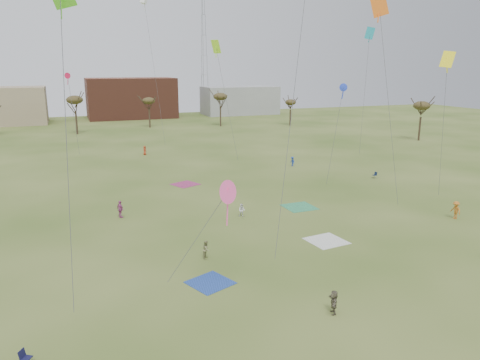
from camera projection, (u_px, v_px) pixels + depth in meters
name	position (u px, v px, depth m)	size (l,w,h in m)	color
ground	(302.00, 297.00, 31.40)	(260.00, 260.00, 0.00)	#385319
spectator_fore_b	(206.00, 249.00, 37.59)	(0.74, 0.58, 1.53)	#888756
spectator_fore_c	(334.00, 302.00, 29.13)	(1.47, 0.47, 1.59)	brown
flyer_mid_b	(456.00, 210.00, 47.35)	(1.21, 0.70, 1.88)	#C26F24
spectator_mid_d	(120.00, 209.00, 47.69)	(1.07, 0.45, 1.83)	#A94687
spectator_mid_e	(242.00, 210.00, 48.00)	(0.69, 0.54, 1.41)	white
flyer_far_b	(145.00, 150.00, 81.81)	(0.79, 0.52, 1.62)	#AE391D
flyer_far_c	(292.00, 161.00, 72.46)	(0.99, 0.57, 1.54)	#213E98
blanket_blue	(210.00, 283.00, 33.46)	(2.83, 2.83, 0.03)	#2547A2
blanket_cream	(326.00, 241.00, 41.47)	(3.18, 3.18, 0.03)	white
blanket_plum	(185.00, 184.00, 61.42)	(3.11, 3.11, 0.03)	#A03165
blanket_olive	(299.00, 207.00, 51.48)	(3.34, 3.34, 0.03)	#389A63
camp_chair_right	(374.00, 176.00, 64.84)	(0.60, 0.56, 0.87)	#142037
kites_aloft	(187.00, 25.00, 57.81)	(66.80, 63.13, 27.27)	red
tree_line	(120.00, 105.00, 100.53)	(117.44, 49.32, 8.91)	#3A2B1E
building_brick	(131.00, 98.00, 140.59)	(26.00, 16.00, 12.00)	brown
building_grey	(240.00, 100.00, 151.16)	(24.00, 12.00, 9.00)	gray
radio_tower	(204.00, 55.00, 150.53)	(1.51, 1.72, 41.00)	#9EA3A8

